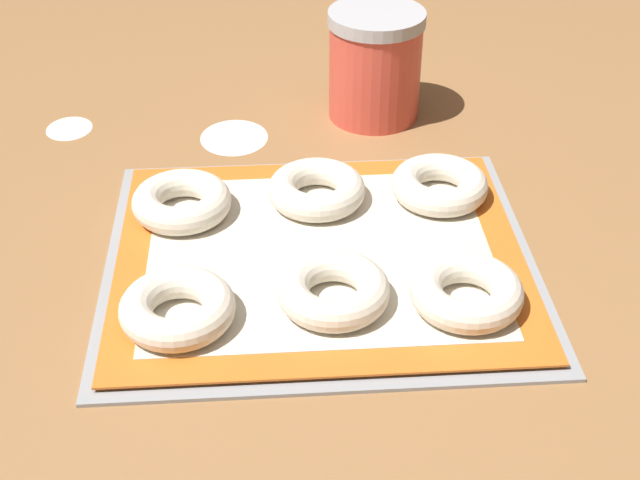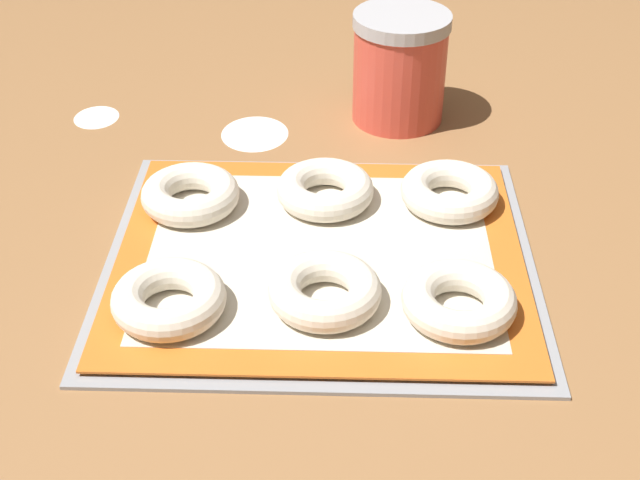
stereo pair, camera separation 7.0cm
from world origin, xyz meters
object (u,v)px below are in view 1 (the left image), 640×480
object	(u,v)px
bagel_back_center	(317,189)
bagel_back_left	(182,201)
bagel_front_center	(333,290)
flour_canister	(375,64)
baking_tray	(320,258)
bagel_front_right	(466,292)
bagel_front_left	(177,308)
bagel_back_right	(440,185)

from	to	relation	value
bagel_back_center	bagel_back_left	bearing A→B (deg)	-174.50
bagel_front_center	bagel_back_left	bearing A→B (deg)	133.01
bagel_back_left	flour_canister	xyz separation A→B (m)	(0.23, 0.23, 0.04)
baking_tray	bagel_back_left	distance (m)	0.16
bagel_front_right	bagel_back_center	bearing A→B (deg)	124.57
bagel_back_left	bagel_front_left	bearing A→B (deg)	-88.01
bagel_front_left	bagel_front_center	distance (m)	0.14
baking_tray	flour_canister	xyz separation A→B (m)	(0.09, 0.31, 0.07)
baking_tray	bagel_front_right	world-z (taller)	bagel_front_right
bagel_back_right	flour_canister	distance (m)	0.23
bagel_back_center	bagel_back_right	distance (m)	0.13
bagel_back_right	bagel_front_center	bearing A→B (deg)	-126.99
bagel_front_center	flour_canister	world-z (taller)	flour_canister
baking_tray	bagel_front_left	world-z (taller)	bagel_front_left
bagel_back_left	flour_canister	bearing A→B (deg)	44.81
baking_tray	bagel_back_left	bearing A→B (deg)	150.67
bagel_front_center	baking_tray	bearing A→B (deg)	94.92
bagel_back_right	bagel_back_center	bearing A→B (deg)	179.95
bagel_front_center	bagel_back_left	distance (m)	0.22
bagel_back_left	bagel_back_right	distance (m)	0.28
baking_tray	bagel_front_center	distance (m)	0.08
bagel_front_left	bagel_back_left	world-z (taller)	same
baking_tray	bagel_back_left	xyz separation A→B (m)	(-0.14, 0.08, 0.02)
bagel_front_left	bagel_front_right	distance (m)	0.27
bagel_back_left	bagel_back_right	size ratio (longest dim) A/B	1.00
bagel_front_center	bagel_back_center	size ratio (longest dim) A/B	1.00
bagel_back_center	baking_tray	bearing A→B (deg)	-91.70
bagel_front_center	bagel_back_center	world-z (taller)	same
bagel_front_left	bagel_back_right	world-z (taller)	same
bagel_front_left	bagel_back_right	bearing A→B (deg)	34.71
bagel_back_left	bagel_back_center	bearing A→B (deg)	5.50
bagel_front_right	bagel_back_left	world-z (taller)	same
bagel_front_right	bagel_back_right	bearing A→B (deg)	87.60
bagel_front_left	bagel_front_right	xyz separation A→B (m)	(0.27, 0.01, 0.00)
bagel_back_left	flour_canister	distance (m)	0.33
bagel_back_left	bagel_back_center	distance (m)	0.15
bagel_front_center	flour_canister	size ratio (longest dim) A/B	0.76
baking_tray	bagel_back_right	xyz separation A→B (m)	(0.14, 0.09, 0.02)
bagel_front_right	flour_canister	world-z (taller)	flour_canister
bagel_back_center	flour_canister	distance (m)	0.24
baking_tray	bagel_back_left	world-z (taller)	bagel_back_left
bagel_front_left	flour_canister	xyz separation A→B (m)	(0.23, 0.41, 0.04)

